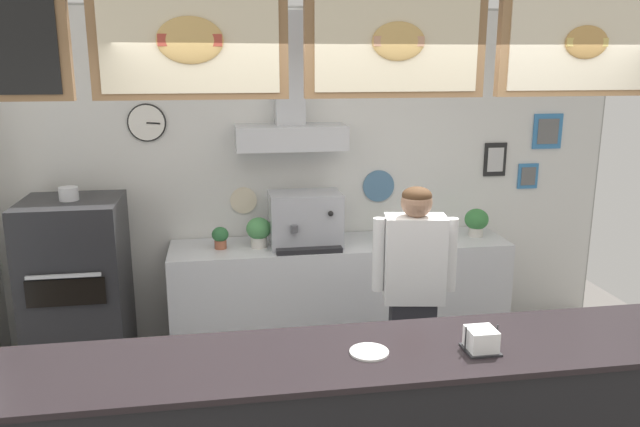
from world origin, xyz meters
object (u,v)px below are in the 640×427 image
at_px(potted_sage, 476,221).
at_px(condiment_plate, 369,352).
at_px(shop_worker, 413,296).
at_px(potted_oregano, 386,227).
at_px(pizza_oven, 78,289).
at_px(potted_basil, 220,237).
at_px(potted_rosemary, 259,231).
at_px(espresso_machine, 305,220).
at_px(napkin_holder, 481,341).

bearing_deg(potted_sage, condiment_plate, -123.45).
distance_m(shop_worker, potted_oregano, 1.25).
xyz_separation_m(pizza_oven, potted_oregano, (2.51, 0.23, 0.32)).
bearing_deg(potted_basil, pizza_oven, -169.92).
height_order(potted_rosemary, condiment_plate, potted_rosemary).
distance_m(espresso_machine, potted_rosemary, 0.40).
bearing_deg(potted_oregano, napkin_holder, -94.33).
relative_size(pizza_oven, condiment_plate, 8.00).
xyz_separation_m(potted_sage, condiment_plate, (-1.53, -2.31, 0.00)).
height_order(potted_oregano, condiment_plate, potted_oregano).
distance_m(potted_sage, condiment_plate, 2.77).
height_order(pizza_oven, condiment_plate, pizza_oven).
xyz_separation_m(potted_basil, potted_sage, (2.22, 0.01, 0.04)).
bearing_deg(espresso_machine, potted_oregano, 4.07).
xyz_separation_m(pizza_oven, potted_rosemary, (1.41, 0.18, 0.36)).
xyz_separation_m(potted_oregano, napkin_holder, (-0.18, -2.39, 0.08)).
height_order(pizza_oven, potted_oregano, pizza_oven).
height_order(shop_worker, potted_sage, shop_worker).
distance_m(potted_rosemary, napkin_holder, 2.52).
bearing_deg(condiment_plate, shop_worker, 62.44).
xyz_separation_m(potted_oregano, condiment_plate, (-0.72, -2.33, 0.03)).
relative_size(potted_sage, napkin_holder, 1.46).
relative_size(shop_worker, condiment_plate, 8.66).
distance_m(pizza_oven, potted_rosemary, 1.47).
distance_m(shop_worker, potted_rosemary, 1.53).
bearing_deg(shop_worker, potted_basil, -33.60).
xyz_separation_m(espresso_machine, potted_sage, (1.52, 0.03, -0.08)).
height_order(potted_rosemary, potted_oregano, potted_rosemary).
bearing_deg(napkin_holder, potted_sage, 67.37).
bearing_deg(espresso_machine, potted_sage, 1.23).
distance_m(potted_basil, potted_sage, 2.22).
distance_m(potted_rosemary, potted_oregano, 1.10).
bearing_deg(potted_rosemary, potted_oregano, 2.49).
xyz_separation_m(shop_worker, espresso_machine, (-0.56, 1.18, 0.25)).
bearing_deg(potted_sage, shop_worker, -128.17).
bearing_deg(espresso_machine, potted_basil, 178.46).
bearing_deg(pizza_oven, shop_worker, -23.01).
bearing_deg(condiment_plate, pizza_oven, 130.45).
relative_size(espresso_machine, potted_sage, 2.41).
relative_size(potted_basil, potted_sage, 0.74).
distance_m(pizza_oven, potted_oregano, 2.54).
relative_size(pizza_oven, shop_worker, 0.92).
bearing_deg(pizza_oven, espresso_machine, 5.61).
relative_size(potted_basil, potted_rosemary, 0.72).
bearing_deg(napkin_holder, potted_basil, 117.57).
distance_m(condiment_plate, napkin_holder, 0.54).
bearing_deg(potted_oregano, potted_basil, -178.71).
bearing_deg(potted_oregano, shop_worker, -96.79).
xyz_separation_m(potted_basil, condiment_plate, (0.69, -2.30, 0.04)).
xyz_separation_m(potted_sage, napkin_holder, (-0.99, -2.37, 0.05)).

